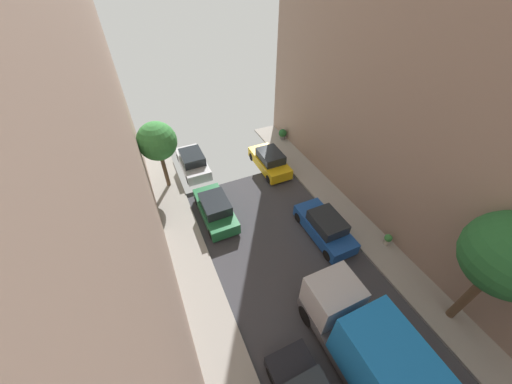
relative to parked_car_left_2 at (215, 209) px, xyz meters
name	(u,v)px	position (x,y,z in m)	size (l,w,h in m)	color
sidewalk_right	(497,372)	(7.70, -13.06, -0.64)	(2.00, 44.00, 0.15)	gray
parked_car_left_2	(215,209)	(0.00, 0.00, 0.00)	(1.78, 4.20, 1.57)	#1E6638
parked_car_left_3	(193,162)	(0.00, 5.47, 0.00)	(1.78, 4.20, 1.57)	silver
parked_car_right_3	(325,227)	(5.40, -4.08, 0.00)	(1.78, 4.20, 1.57)	#194799
parked_car_right_4	(270,161)	(5.40, 3.19, 0.00)	(1.78, 4.20, 1.57)	gold
delivery_truck	(375,358)	(2.70, -10.79, 1.07)	(2.26, 6.60, 3.38)	#4C4C51
street_tree_1	(511,256)	(7.97, -10.63, 4.11)	(3.25, 3.25, 6.34)	brown
street_tree_2	(157,142)	(-2.15, 4.27, 3.03)	(2.50, 2.50, 4.88)	brown
potted_plant_0	(388,239)	(8.27, -6.21, -0.20)	(0.43, 0.43, 0.69)	#B2A899
potted_plant_3	(283,134)	(8.30, 6.45, -0.07)	(0.69, 0.69, 0.91)	slate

